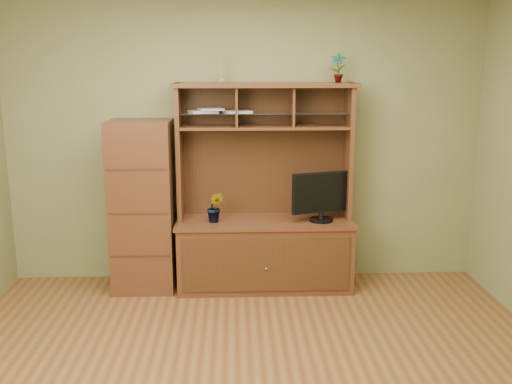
{
  "coord_description": "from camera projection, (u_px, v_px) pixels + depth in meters",
  "views": [
    {
      "loc": [
        -0.1,
        -3.39,
        2.06
      ],
      "look_at": [
        0.08,
        1.2,
        1.03
      ],
      "focal_mm": 40.0,
      "sensor_mm": 36.0,
      "label": 1
    }
  ],
  "objects": [
    {
      "name": "room",
      "position": [
        251.0,
        184.0,
        3.47
      ],
      "size": [
        4.54,
        4.04,
        2.74
      ],
      "color": "brown",
      "rests_on": "ground"
    },
    {
      "name": "media_hutch",
      "position": [
        265.0,
        232.0,
        5.34
      ],
      "size": [
        1.66,
        0.61,
        1.9
      ],
      "color": "#4B2715",
      "rests_on": "room"
    },
    {
      "name": "monitor",
      "position": [
        322.0,
        196.0,
        5.2
      ],
      "size": [
        0.56,
        0.22,
        0.46
      ],
      "rotation": [
        0.0,
        0.0,
        0.3
      ],
      "color": "black",
      "rests_on": "media_hutch"
    },
    {
      "name": "orchid_plant",
      "position": [
        215.0,
        207.0,
        5.18
      ],
      "size": [
        0.18,
        0.15,
        0.28
      ],
      "primitive_type": "imported",
      "rotation": [
        0.0,
        0.0,
        -0.2
      ],
      "color": "#32581E",
      "rests_on": "media_hutch"
    },
    {
      "name": "top_plant",
      "position": [
        338.0,
        68.0,
        5.11
      ],
      "size": [
        0.15,
        0.12,
        0.26
      ],
      "primitive_type": "imported",
      "rotation": [
        0.0,
        0.0,
        -0.2
      ],
      "color": "#2F6924",
      "rests_on": "media_hutch"
    },
    {
      "name": "reed_diffuser",
      "position": [
        220.0,
        71.0,
        5.08
      ],
      "size": [
        0.05,
        0.05,
        0.27
      ],
      "color": "silver",
      "rests_on": "media_hutch"
    },
    {
      "name": "magazines",
      "position": [
        217.0,
        111.0,
        5.15
      ],
      "size": [
        0.6,
        0.26,
        0.04
      ],
      "color": "silver",
      "rests_on": "media_hutch"
    },
    {
      "name": "side_cabinet",
      "position": [
        143.0,
        206.0,
        5.24
      ],
      "size": [
        0.56,
        0.51,
        1.57
      ],
      "color": "#4B2715",
      "rests_on": "room"
    }
  ]
}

